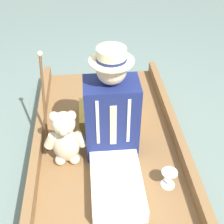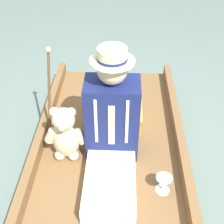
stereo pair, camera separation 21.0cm
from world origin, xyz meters
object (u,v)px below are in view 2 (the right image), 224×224
(seated_person, at_px, (112,126))
(walking_cane, at_px, (49,87))
(wine_glass, at_px, (164,181))
(teddy_bear, at_px, (65,135))

(seated_person, relative_size, walking_cane, 1.27)
(wine_glass, distance_m, walking_cane, 1.07)
(seated_person, bearing_deg, teddy_bear, 1.12)
(seated_person, height_order, walking_cane, seated_person)
(teddy_bear, xyz_separation_m, walking_cane, (0.15, -0.31, 0.18))
(teddy_bear, bearing_deg, walking_cane, -63.85)
(teddy_bear, xyz_separation_m, wine_glass, (-0.68, 0.29, -0.11))
(wine_glass, xyz_separation_m, walking_cane, (0.83, -0.61, 0.30))
(seated_person, bearing_deg, wine_glass, 143.34)
(seated_person, distance_m, wine_glass, 0.50)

